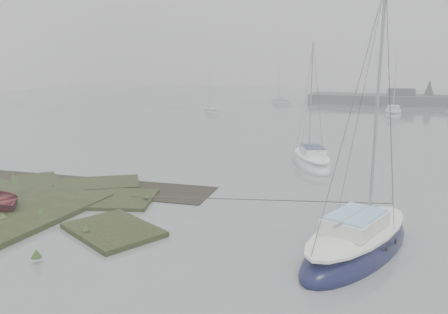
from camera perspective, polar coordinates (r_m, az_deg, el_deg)
ground at (r=44.48m, az=8.87°, el=3.98°), size 160.00×160.00×0.00m
sailboat_main at (r=15.09m, az=17.00°, el=-10.88°), size 4.09×6.81×9.13m
sailboat_white at (r=27.12m, az=11.34°, el=-0.59°), size 4.02×5.89×7.94m
sailboat_far_a at (r=57.27m, az=-1.66°, el=6.06°), size 4.01×4.80×6.72m
sailboat_far_b at (r=56.38m, az=21.19°, el=5.24°), size 2.18×6.11×8.53m
sailboat_far_c at (r=72.87m, az=7.52°, el=7.21°), size 4.92×4.10×6.89m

